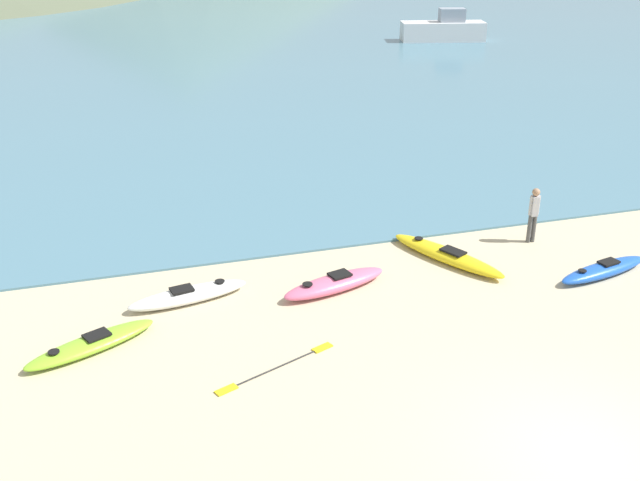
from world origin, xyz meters
TOP-DOWN VIEW (x-y plane):
  - ground_plane at (0.00, 0.00)m, footprint 400.00×400.00m
  - bay_water at (0.00, 43.98)m, footprint 160.00×70.00m
  - kayak_on_sand_0 at (4.42, 5.62)m, footprint 2.85×1.17m
  - kayak_on_sand_1 at (-5.58, 7.25)m, footprint 2.91×1.17m
  - kayak_on_sand_2 at (1.08, 7.49)m, footprint 2.14×3.40m
  - kayak_on_sand_3 at (-2.17, 6.80)m, footprint 2.84×1.40m
  - kayak_on_sand_4 at (-7.77, 5.76)m, footprint 2.86×1.80m
  - person_near_waterline at (3.77, 7.92)m, footprint 0.31×0.23m
  - moored_boat_1 at (15.28, 37.84)m, footprint 5.66×2.79m
  - loose_paddle at (-4.28, 4.00)m, footprint 2.64×1.21m

SIDE VIEW (x-z plane):
  - ground_plane at x=0.00m, z-range 0.00..0.00m
  - loose_paddle at x=-4.28m, z-range 0.00..0.03m
  - bay_water at x=0.00m, z-range 0.00..0.06m
  - kayak_on_sand_4 at x=-7.77m, z-range -0.02..0.30m
  - kayak_on_sand_2 at x=1.08m, z-range -0.02..0.34m
  - kayak_on_sand_0 at x=4.42m, z-range -0.02..0.34m
  - kayak_on_sand_1 at x=-5.58m, z-range -0.02..0.35m
  - kayak_on_sand_3 at x=-2.17m, z-range -0.02..0.39m
  - moored_boat_1 at x=15.28m, z-range -0.25..1.81m
  - person_near_waterline at x=3.77m, z-range 0.11..1.66m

